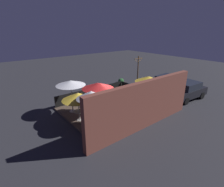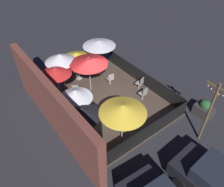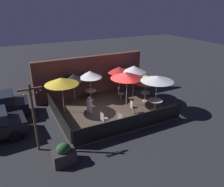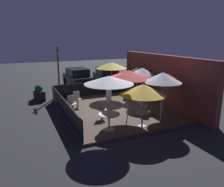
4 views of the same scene
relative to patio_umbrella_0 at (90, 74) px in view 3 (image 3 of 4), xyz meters
name	(u,v)px [view 3 (image 3 of 4)]	position (x,y,z in m)	size (l,w,h in m)	color
ground_plane	(109,111)	(0.51, -2.14, -2.13)	(60.00, 60.00, 0.00)	#26262B
patio_deck	(109,110)	(0.51, -2.14, -2.07)	(7.27, 6.10, 0.12)	#47382D
building_wall	(91,76)	(0.51, 1.14, -0.54)	(8.87, 0.36, 3.18)	brown
fence_front	(133,123)	(0.51, -5.15, -1.54)	(7.07, 0.05, 0.95)	black
fence_side_left	(57,114)	(-3.08, -2.14, -1.54)	(0.05, 5.90, 0.95)	black
patio_umbrella_0	(90,74)	(0.00, 0.00, 0.00)	(1.72, 1.72, 2.26)	#B2B2B7
patio_umbrella_1	(146,78)	(3.49, -2.09, -0.23)	(2.17, 2.17, 2.03)	#B2B2B7
patio_umbrella_2	(157,78)	(3.22, -3.67, 0.29)	(2.16, 2.16, 2.48)	#B2B2B7
patio_umbrella_3	(127,75)	(1.93, -2.03, 0.23)	(2.28, 2.28, 2.46)	#B2B2B7
patio_umbrella_4	(119,70)	(2.37, -0.10, 0.06)	(1.79, 1.79, 2.29)	#B2B2B7
patio_umbrella_5	(73,77)	(-1.17, 0.34, -0.12)	(1.77, 1.77, 2.11)	#B2B2B7
patio_umbrella_6	(61,81)	(-2.37, -1.08, 0.19)	(2.19, 2.19, 2.42)	#B2B2B7
patio_umbrella_7	(134,69)	(3.23, -0.85, 0.19)	(1.85, 1.85, 2.45)	#B2B2B7
dining_table_0	(91,92)	(0.00, 0.00, -1.42)	(0.83, 0.83, 0.76)	#9E998E
dining_table_1	(145,94)	(3.49, -2.09, -1.47)	(0.73, 0.73, 0.70)	#9E998E
dining_table_2	(155,102)	(3.22, -3.67, -1.41)	(0.98, 0.98, 0.76)	#9E998E
patio_chair_0	(122,120)	(0.09, -4.60, -1.50)	(0.50, 0.50, 0.93)	gray
patio_chair_1	(133,107)	(1.64, -3.38, -1.52)	(0.47, 0.47, 0.92)	gray
patio_chair_2	(104,119)	(-0.79, -4.05, -1.50)	(0.44, 0.44, 0.94)	gray
patio_chair_3	(120,93)	(1.97, -1.00, -1.49)	(0.56, 0.56, 0.95)	gray
patron_0	(89,105)	(-0.87, -1.93, -1.50)	(0.49, 0.49, 1.14)	silver
planter_box	(64,155)	(-3.72, -5.97, -1.67)	(1.04, 0.72, 1.08)	#332D2D
light_post	(34,115)	(-4.62, -4.39, -0.12)	(1.10, 0.12, 3.58)	brown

